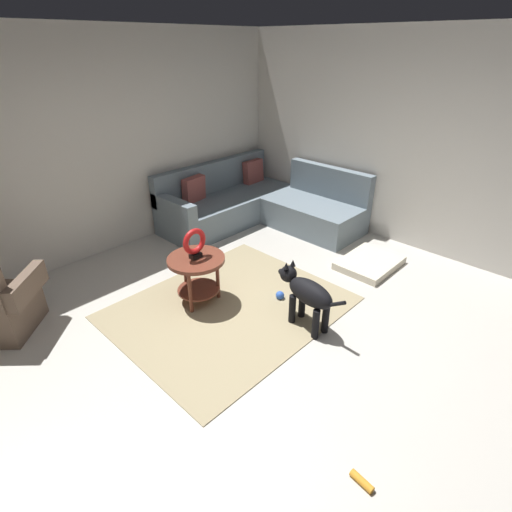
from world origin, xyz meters
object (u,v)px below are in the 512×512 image
(dog_toy_ball, at_px, (280,295))
(dog_bed_mat, at_px, (369,263))
(sectional_couch, at_px, (258,206))
(side_table, at_px, (197,268))
(dog, at_px, (307,293))
(dog_toy_rope, at_px, (362,481))
(torus_sculpture, at_px, (195,243))

(dog_toy_ball, bearing_deg, dog_bed_mat, -14.37)
(sectional_couch, height_order, side_table, sectional_couch)
(sectional_couch, bearing_deg, side_table, -153.52)
(dog_bed_mat, bearing_deg, side_table, 154.15)
(dog, height_order, dog_toy_rope, dog)
(side_table, height_order, dog, dog)
(dog_bed_mat, distance_m, dog_toy_rope, 2.90)
(side_table, height_order, dog_toy_rope, side_table)
(sectional_couch, distance_m, dog, 2.56)
(dog, distance_m, dog_toy_rope, 1.67)
(sectional_couch, distance_m, torus_sculpture, 2.25)
(side_table, xyz_separation_m, dog_bed_mat, (1.97, -0.96, -0.37))
(dog, height_order, dog_toy_ball, dog)
(sectional_couch, xyz_separation_m, dog_toy_ball, (-1.34, -1.60, -0.24))
(sectional_couch, bearing_deg, dog_bed_mat, -90.16)
(side_table, relative_size, dog_bed_mat, 0.75)
(dog_toy_rope, bearing_deg, sectional_couch, 52.59)
(side_table, height_order, torus_sculpture, torus_sculpture)
(torus_sculpture, xyz_separation_m, dog_bed_mat, (1.97, -0.96, -0.67))
(dog, bearing_deg, sectional_couch, 59.96)
(torus_sculpture, bearing_deg, side_table, 90.00)
(torus_sculpture, relative_size, dog_toy_ball, 3.45)
(sectional_couch, bearing_deg, dog_toy_rope, -127.41)
(dog_toy_rope, bearing_deg, dog_bed_mat, 28.67)
(torus_sculpture, height_order, dog_bed_mat, torus_sculpture)
(dog_bed_mat, bearing_deg, sectional_couch, 89.84)
(sectional_couch, xyz_separation_m, dog_bed_mat, (-0.01, -1.94, -0.24))
(torus_sculpture, relative_size, dog_toy_rope, 1.97)
(side_table, relative_size, dog_toy_rope, 3.63)
(side_table, relative_size, dog, 0.71)
(sectional_couch, relative_size, torus_sculpture, 6.90)
(dog, relative_size, dog_toy_rope, 5.13)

